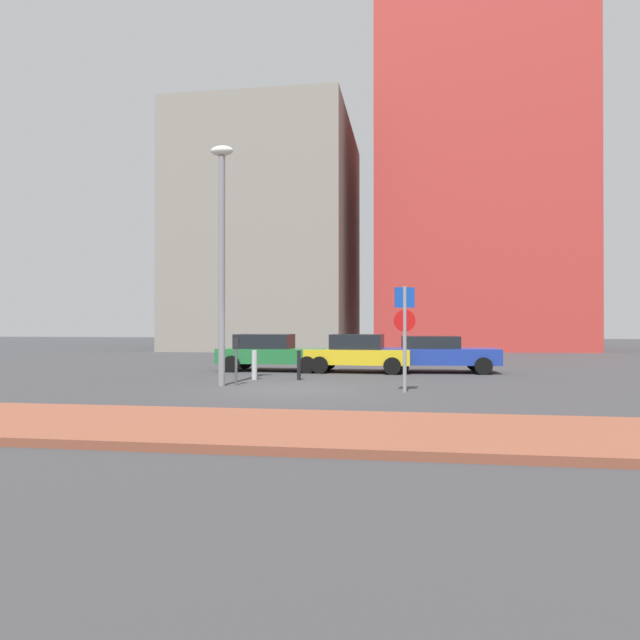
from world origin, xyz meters
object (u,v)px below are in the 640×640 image
at_px(parked_car_yellow, 358,353).
at_px(parked_car_green, 272,352).
at_px(traffic_bollard_near, 299,365).
at_px(parking_meter, 236,355).
at_px(traffic_bollard_mid, 254,365).
at_px(street_lamp, 222,245).
at_px(parked_car_blue, 437,353).
at_px(parking_sign_post, 405,326).

bearing_deg(parked_car_yellow, parked_car_green, 177.74).
bearing_deg(parked_car_yellow, traffic_bollard_near, -116.45).
bearing_deg(parking_meter, traffic_bollard_mid, 86.82).
bearing_deg(parking_meter, street_lamp, -151.20).
bearing_deg(parking_meter, traffic_bollard_near, 49.71).
bearing_deg(parked_car_blue, parked_car_green, -178.20).
bearing_deg(parking_meter, parking_sign_post, -12.33).
xyz_separation_m(parked_car_blue, street_lamp, (-6.62, -5.77, 3.50)).
distance_m(parked_car_blue, parking_sign_post, 6.85).
distance_m(parking_meter, traffic_bollard_near, 2.48).
bearing_deg(street_lamp, parked_car_green, 88.00).
relative_size(parked_car_yellow, traffic_bollard_mid, 4.13).
distance_m(parked_car_green, parking_meter, 5.36).
bearing_deg(traffic_bollard_mid, street_lamp, -103.92).
relative_size(street_lamp, traffic_bollard_near, 7.39).
relative_size(parked_car_yellow, traffic_bollard_near, 4.14).
height_order(parking_meter, street_lamp, street_lamp).
height_order(parked_car_yellow, parking_sign_post, parking_sign_post).
bearing_deg(street_lamp, parking_meter, 28.80).
height_order(parked_car_yellow, traffic_bollard_near, parked_car_yellow).
xyz_separation_m(street_lamp, traffic_bollard_mid, (0.48, 1.95, -3.75)).
distance_m(parking_sign_post, traffic_bollard_near, 4.77).
bearing_deg(parked_car_blue, street_lamp, -138.93).
bearing_deg(street_lamp, traffic_bollard_mid, 76.08).
distance_m(parking_sign_post, parking_meter, 5.26).
xyz_separation_m(parked_car_yellow, parking_sign_post, (1.82, -6.33, 1.06)).
distance_m(parked_car_green, parked_car_yellow, 3.44).
height_order(parked_car_green, parking_meter, parked_car_green).
xyz_separation_m(parked_car_yellow, traffic_bollard_mid, (-3.15, -3.48, -0.26)).
bearing_deg(parked_car_blue, parking_meter, -138.29).
height_order(parked_car_yellow, parking_meter, parked_car_yellow).
height_order(parked_car_blue, traffic_bollard_mid, parked_car_blue).
distance_m(parked_car_green, traffic_bollard_mid, 3.64).
xyz_separation_m(parking_meter, traffic_bollard_mid, (0.10, 1.74, -0.43)).
bearing_deg(traffic_bollard_mid, parking_sign_post, -29.78).
relative_size(parked_car_green, parking_sign_post, 1.51).
bearing_deg(parking_sign_post, parked_car_yellow, 106.04).
bearing_deg(parking_meter, parked_car_green, 92.06).
xyz_separation_m(parked_car_green, parking_meter, (0.19, -5.35, 0.17)).
bearing_deg(parked_car_green, street_lamp, -92.00).
xyz_separation_m(parked_car_green, parked_car_yellow, (3.44, -0.14, -0.00)).
bearing_deg(parked_car_blue, traffic_bollard_mid, -148.11).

